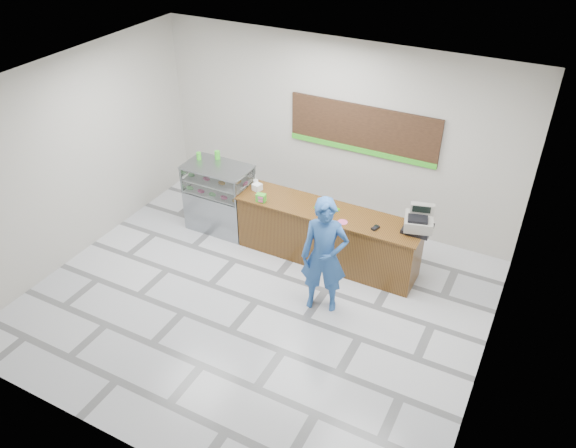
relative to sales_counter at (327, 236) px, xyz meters
The scene contains 16 objects.
floor 1.72m from the sales_counter, 109.54° to the right, with size 7.00×7.00×0.00m, color silver.
back_wall 1.98m from the sales_counter, 110.77° to the left, with size 7.00×7.00×0.00m, color beige.
ceiling 3.41m from the sales_counter, 109.54° to the right, with size 7.00×7.00×0.00m, color silver.
sales_counter is the anchor object (origin of this frame).
display_case 2.23m from the sales_counter, behind, with size 1.22×0.72×1.33m.
menu_board 2.00m from the sales_counter, 90.00° to the left, with size 2.80×0.06×0.90m.
cash_register 1.65m from the sales_counter, ahead, with size 0.55×0.56×0.42m.
card_terminal 1.05m from the sales_counter, ahead, with size 0.07×0.15×0.04m, color black.
serving_tray 0.53m from the sales_counter, 141.26° to the left, with size 0.43×0.36×0.02m.
napkin_box 1.52m from the sales_counter, behind, with size 0.14×0.14×0.12m, color white.
straw_cup 1.61m from the sales_counter, behind, with size 0.09×0.09×0.13m, color silver.
promo_box 1.32m from the sales_counter, 167.29° to the right, with size 0.16×0.11×0.14m, color green.
donut_decal 0.66m from the sales_counter, 31.50° to the right, with size 0.17×0.17×0.00m, color #DB508A.
green_cup_left 2.81m from the sales_counter, behind, with size 0.09×0.09×0.14m, color green.
green_cup_right 2.55m from the sales_counter, behind, with size 0.10×0.10×0.16m, color green.
customer 1.29m from the sales_counter, 68.78° to the right, with size 0.72×0.47×1.96m, color #29559B.
Camera 1 is at (3.63, -5.84, 6.11)m, focal length 35.00 mm.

